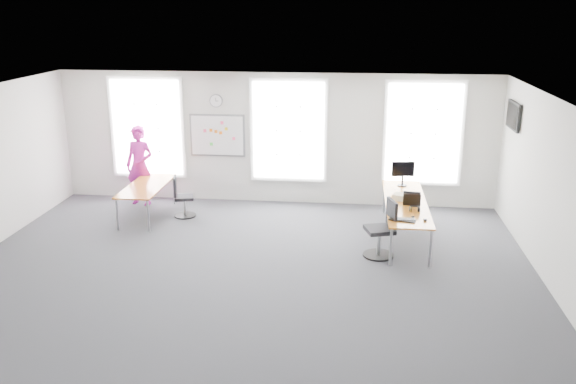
# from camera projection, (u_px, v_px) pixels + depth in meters

# --- Properties ---
(floor) EXTENTS (10.00, 10.00, 0.00)m
(floor) POSITION_uv_depth(u_px,v_px,m) (246.00, 272.00, 10.54)
(floor) COLOR #27272C
(floor) RESTS_ON ground
(ceiling) EXTENTS (10.00, 10.00, 0.00)m
(ceiling) POSITION_uv_depth(u_px,v_px,m) (243.00, 99.00, 9.66)
(ceiling) COLOR white
(ceiling) RESTS_ON ground
(wall_back) EXTENTS (10.00, 0.00, 10.00)m
(wall_back) POSITION_uv_depth(u_px,v_px,m) (276.00, 139.00, 13.90)
(wall_back) COLOR silver
(wall_back) RESTS_ON ground
(wall_front) EXTENTS (10.00, 0.00, 10.00)m
(wall_front) POSITION_uv_depth(u_px,v_px,m) (176.00, 300.00, 6.30)
(wall_front) COLOR silver
(wall_front) RESTS_ON ground
(wall_right) EXTENTS (0.00, 10.00, 10.00)m
(wall_right) POSITION_uv_depth(u_px,v_px,m) (558.00, 199.00, 9.58)
(wall_right) COLOR silver
(wall_right) RESTS_ON ground
(window_left) EXTENTS (1.60, 0.06, 2.20)m
(window_left) POSITION_uv_depth(u_px,v_px,m) (147.00, 128.00, 14.13)
(window_left) COLOR white
(window_left) RESTS_ON wall_back
(window_mid) EXTENTS (1.60, 0.06, 2.20)m
(window_mid) POSITION_uv_depth(u_px,v_px,m) (289.00, 131.00, 13.78)
(window_mid) COLOR white
(window_mid) RESTS_ON wall_back
(window_right) EXTENTS (1.60, 0.06, 2.20)m
(window_right) POSITION_uv_depth(u_px,v_px,m) (423.00, 134.00, 13.47)
(window_right) COLOR white
(window_right) RESTS_ON wall_back
(desk_right) EXTENTS (0.80, 3.02, 0.73)m
(desk_right) POSITION_uv_depth(u_px,v_px,m) (406.00, 204.00, 11.94)
(desk_right) COLOR #B27C27
(desk_right) RESTS_ON ground
(desk_left) EXTENTS (0.77, 1.93, 0.71)m
(desk_left) POSITION_uv_depth(u_px,v_px,m) (146.00, 188.00, 13.13)
(desk_left) COLOR #B27C27
(desk_left) RESTS_ON ground
(chair_right) EXTENTS (0.60, 0.60, 1.07)m
(chair_right) POSITION_uv_depth(u_px,v_px,m) (383.00, 232.00, 11.08)
(chair_right) COLOR black
(chair_right) RESTS_ON ground
(chair_left) EXTENTS (0.49, 0.49, 0.89)m
(chair_left) POSITION_uv_depth(u_px,v_px,m) (182.00, 199.00, 13.21)
(chair_left) COLOR black
(chair_left) RESTS_ON ground
(person) EXTENTS (0.74, 0.56, 1.83)m
(person) POSITION_uv_depth(u_px,v_px,m) (140.00, 165.00, 13.90)
(person) COLOR #C01F97
(person) RESTS_ON ground
(whiteboard) EXTENTS (1.20, 0.03, 0.90)m
(whiteboard) POSITION_uv_depth(u_px,v_px,m) (217.00, 135.00, 14.00)
(whiteboard) COLOR white
(whiteboard) RESTS_ON wall_back
(wall_clock) EXTENTS (0.30, 0.04, 0.30)m
(wall_clock) POSITION_uv_depth(u_px,v_px,m) (216.00, 101.00, 13.77)
(wall_clock) COLOR gray
(wall_clock) RESTS_ON wall_back
(tv) EXTENTS (0.06, 0.90, 0.55)m
(tv) POSITION_uv_depth(u_px,v_px,m) (514.00, 116.00, 12.20)
(tv) COLOR black
(tv) RESTS_ON wall_right
(keyboard) EXTENTS (0.50, 0.29, 0.02)m
(keyboard) POSITION_uv_depth(u_px,v_px,m) (402.00, 220.00, 10.88)
(keyboard) COLOR black
(keyboard) RESTS_ON desk_right
(mouse) EXTENTS (0.09, 0.12, 0.04)m
(mouse) POSITION_uv_depth(u_px,v_px,m) (425.00, 220.00, 10.85)
(mouse) COLOR black
(mouse) RESTS_ON desk_right
(lens_cap) EXTENTS (0.09, 0.09, 0.01)m
(lens_cap) POSITION_uv_depth(u_px,v_px,m) (413.00, 217.00, 11.06)
(lens_cap) COLOR black
(lens_cap) RESTS_ON desk_right
(headphones) EXTENTS (0.20, 0.10, 0.12)m
(headphones) POSITION_uv_depth(u_px,v_px,m) (414.00, 209.00, 11.33)
(headphones) COLOR black
(headphones) RESTS_ON desk_right
(laptop_sleeve) EXTENTS (0.34, 0.22, 0.27)m
(laptop_sleeve) POSITION_uv_depth(u_px,v_px,m) (412.00, 199.00, 11.64)
(laptop_sleeve) COLOR black
(laptop_sleeve) RESTS_ON desk_right
(paper_stack) EXTENTS (0.42, 0.36, 0.12)m
(paper_stack) POSITION_uv_depth(u_px,v_px,m) (402.00, 197.00, 12.01)
(paper_stack) COLOR beige
(paper_stack) RESTS_ON desk_right
(monitor) EXTENTS (0.48, 0.20, 0.54)m
(monitor) POSITION_uv_depth(u_px,v_px,m) (403.00, 171.00, 12.87)
(monitor) COLOR black
(monitor) RESTS_ON desk_right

